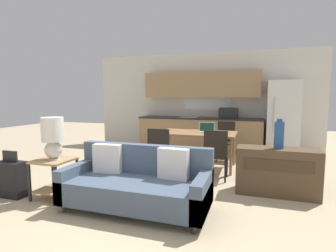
% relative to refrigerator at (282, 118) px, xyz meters
% --- Properties ---
extents(ground_plane, '(20.00, 20.00, 0.00)m').
position_rel_refrigerator_xyz_m(ground_plane, '(-2.11, -4.24, -0.93)').
color(ground_plane, tan).
extents(wall_back, '(6.40, 0.07, 2.70)m').
position_rel_refrigerator_xyz_m(wall_back, '(-2.11, 0.39, 0.42)').
color(wall_back, silver).
rests_on(wall_back, ground_plane).
extents(kitchen_counter, '(3.38, 0.65, 2.15)m').
position_rel_refrigerator_xyz_m(kitchen_counter, '(-2.10, 0.09, -0.09)').
color(kitchen_counter, tan).
rests_on(kitchen_counter, ground_plane).
extents(refrigerator, '(0.75, 0.72, 1.86)m').
position_rel_refrigerator_xyz_m(refrigerator, '(0.00, 0.00, 0.00)').
color(refrigerator, white).
rests_on(refrigerator, ground_plane).
extents(dining_table, '(1.57, 0.92, 0.73)m').
position_rel_refrigerator_xyz_m(dining_table, '(-1.78, -1.79, -0.26)').
color(dining_table, olive).
rests_on(dining_table, ground_plane).
extents(couch, '(1.88, 0.80, 0.80)m').
position_rel_refrigerator_xyz_m(couch, '(-2.09, -4.04, -0.61)').
color(couch, '#3D2D1E').
rests_on(couch, ground_plane).
extents(side_table, '(0.49, 0.49, 0.57)m').
position_rel_refrigerator_xyz_m(side_table, '(-3.39, -4.09, -0.55)').
color(side_table, tan).
rests_on(side_table, ground_plane).
extents(table_lamp, '(0.30, 0.30, 0.60)m').
position_rel_refrigerator_xyz_m(table_lamp, '(-3.38, -4.10, -0.03)').
color(table_lamp, silver).
rests_on(table_lamp, side_table).
extents(credenza, '(1.16, 0.43, 0.70)m').
position_rel_refrigerator_xyz_m(credenza, '(-0.33, -2.95, -0.58)').
color(credenza, brown).
rests_on(credenza, ground_plane).
extents(vase, '(0.14, 0.14, 0.44)m').
position_rel_refrigerator_xyz_m(vase, '(-0.32, -2.95, -0.03)').
color(vase, '#234C84').
rests_on(vase, credenza).
extents(dining_chair_far_right, '(0.42, 0.42, 0.90)m').
position_rel_refrigerator_xyz_m(dining_chair_far_right, '(-1.28, -0.99, -0.44)').
color(dining_chair_far_right, black).
rests_on(dining_chair_far_right, ground_plane).
extents(dining_chair_near_right, '(0.43, 0.43, 0.90)m').
position_rel_refrigerator_xyz_m(dining_chair_near_right, '(-1.28, -2.56, -0.44)').
color(dining_chair_near_right, black).
rests_on(dining_chair_near_right, ground_plane).
extents(dining_chair_near_left, '(0.44, 0.44, 0.90)m').
position_rel_refrigerator_xyz_m(dining_chair_near_left, '(-2.28, -2.65, -0.44)').
color(dining_chair_near_left, black).
rests_on(dining_chair_near_left, ground_plane).
extents(laptop, '(0.36, 0.31, 0.20)m').
position_rel_refrigerator_xyz_m(laptop, '(-1.60, -1.70, -0.15)').
color(laptop, '#B7BABC').
rests_on(laptop, dining_table).
extents(suitcase, '(0.43, 0.22, 0.68)m').
position_rel_refrigerator_xyz_m(suitcase, '(-4.02, -4.25, -0.66)').
color(suitcase, black).
rests_on(suitcase, ground_plane).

